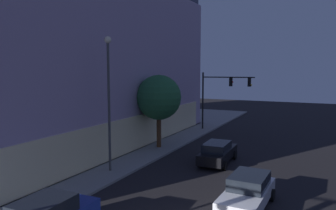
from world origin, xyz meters
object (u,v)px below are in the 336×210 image
modern_building (28,52)px  car_black (218,152)px  street_lamp_sidewalk (109,88)px  car_white (248,191)px  traffic_light_far_corner (222,89)px  sidewalk_tree (159,98)px

modern_building → car_black: size_ratio=6.77×
street_lamp_sidewalk → car_black: street_lamp_sidewalk is taller
modern_building → car_white: 23.55m
traffic_light_far_corner → car_black: size_ratio=1.31×
modern_building → traffic_light_far_corner: modern_building is taller
sidewalk_tree → traffic_light_far_corner: bearing=-13.7°
street_lamp_sidewalk → car_black: 8.85m
modern_building → street_lamp_sidewalk: (-4.81, -12.31, -2.73)m
modern_building → car_white: modern_building is taller
modern_building → street_lamp_sidewalk: modern_building is taller
car_white → car_black: size_ratio=1.01×
traffic_light_far_corner → modern_building: bearing=130.0°
modern_building → sidewalk_tree: modern_building is taller
traffic_light_far_corner → car_white: 20.14m
traffic_light_far_corner → street_lamp_sidewalk: street_lamp_sidewalk is taller
sidewalk_tree → street_lamp_sidewalk: bearing=-178.8°
modern_building → sidewalk_tree: (2.28, -12.17, -3.87)m
sidewalk_tree → car_white: bearing=-132.9°
modern_building → traffic_light_far_corner: size_ratio=5.17×
traffic_light_far_corner → car_white: size_ratio=1.30×
traffic_light_far_corner → car_white: bearing=-159.7°
sidewalk_tree → car_black: (-2.04, -5.73, -3.50)m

